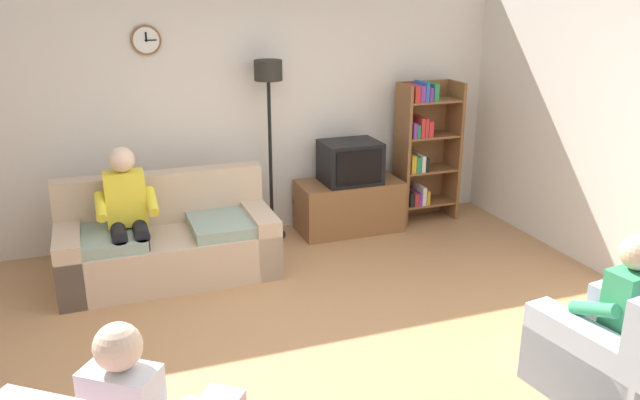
{
  "coord_description": "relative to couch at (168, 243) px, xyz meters",
  "views": [
    {
      "loc": [
        -1.47,
        -3.74,
        2.51
      ],
      "look_at": [
        0.13,
        0.67,
        0.94
      ],
      "focal_mm": 35.56,
      "sensor_mm": 36.0,
      "label": 1
    }
  ],
  "objects": [
    {
      "name": "ground_plane",
      "position": [
        0.95,
        -1.75,
        -0.31
      ],
      "size": [
        12.0,
        12.0,
        0.0
      ],
      "primitive_type": "plane",
      "color": "#B27F51"
    },
    {
      "name": "back_wall_assembly",
      "position": [
        0.95,
        0.91,
        1.04
      ],
      "size": [
        6.2,
        0.17,
        2.7
      ],
      "color": "silver",
      "rests_on": "ground_plane"
    },
    {
      "name": "couch",
      "position": [
        0.0,
        0.0,
        0.0
      ],
      "size": [
        1.9,
        0.89,
        0.9
      ],
      "color": "tan",
      "rests_on": "ground_plane"
    },
    {
      "name": "tv_stand",
      "position": [
        1.99,
        0.5,
        -0.04
      ],
      "size": [
        1.1,
        0.56,
        0.55
      ],
      "color": "brown",
      "rests_on": "ground_plane"
    },
    {
      "name": "tv",
      "position": [
        1.99,
        0.48,
        0.46
      ],
      "size": [
        0.6,
        0.49,
        0.44
      ],
      "color": "black",
      "rests_on": "tv_stand"
    },
    {
      "name": "bookshelf",
      "position": [
        2.9,
        0.57,
        0.51
      ],
      "size": [
        0.68,
        0.36,
        1.57
      ],
      "color": "brown",
      "rests_on": "ground_plane"
    },
    {
      "name": "floor_lamp",
      "position": [
        1.15,
        0.6,
        1.14
      ],
      "size": [
        0.28,
        0.28,
        1.85
      ],
      "color": "black",
      "rests_on": "ground_plane"
    },
    {
      "name": "armchair_near_bookshelf",
      "position": [
        2.47,
        -2.86,
        -0.02
      ],
      "size": [
        0.92,
        0.99,
        0.9
      ],
      "color": "#9EADBC",
      "rests_on": "ground_plane"
    },
    {
      "name": "person_on_couch",
      "position": [
        -0.33,
        -0.11,
        0.39
      ],
      "size": [
        0.51,
        0.54,
        1.24
      ],
      "color": "yellow",
      "rests_on": "ground_plane"
    },
    {
      "name": "person_in_right_armchair",
      "position": [
        2.46,
        -2.77,
        0.29
      ],
      "size": [
        0.55,
        0.57,
        1.12
      ],
      "color": "#338C59",
      "rests_on": "ground_plane"
    }
  ]
}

